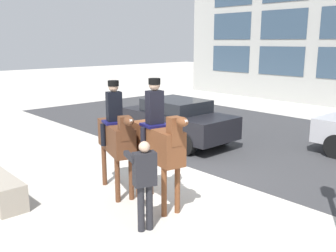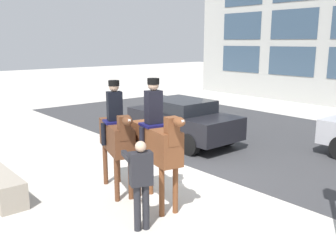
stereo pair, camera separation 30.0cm
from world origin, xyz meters
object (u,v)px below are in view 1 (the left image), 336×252
object	(u,v)px
mounted_horse_lead	(116,135)
pedestrian_bystander	(144,179)
street_car_near_lane	(178,120)
mounted_horse_companion	(157,140)

from	to	relation	value
mounted_horse_lead	pedestrian_bystander	xyz separation A→B (m)	(1.79, -0.66, -0.36)
street_car_near_lane	mounted_horse_companion	bearing A→B (deg)	-48.60
mounted_horse_lead	mounted_horse_companion	world-z (taller)	mounted_horse_companion
mounted_horse_companion	pedestrian_bystander	xyz separation A→B (m)	(0.65, -0.88, -0.42)
mounted_horse_lead	mounted_horse_companion	size ratio (longest dim) A/B	0.96
pedestrian_bystander	street_car_near_lane	world-z (taller)	pedestrian_bystander
mounted_horse_companion	pedestrian_bystander	distance (m)	1.17
mounted_horse_companion	street_car_near_lane	xyz separation A→B (m)	(-3.35, 3.80, -0.62)
street_car_near_lane	mounted_horse_lead	bearing A→B (deg)	-61.13
pedestrian_bystander	mounted_horse_companion	bearing A→B (deg)	-33.59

